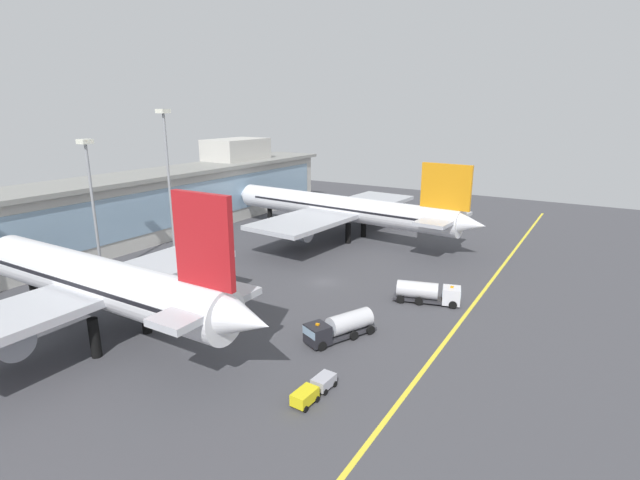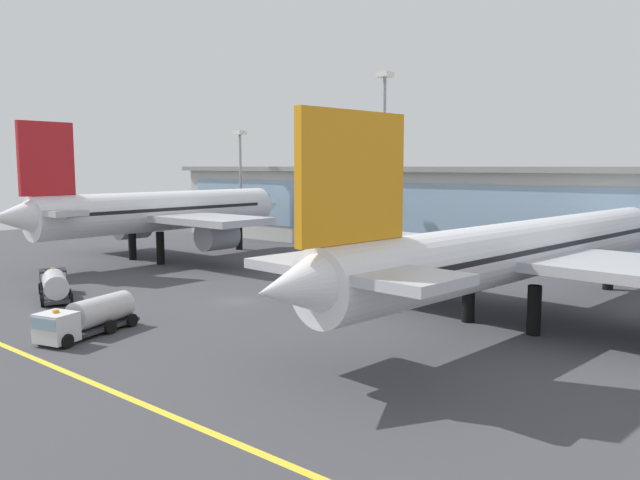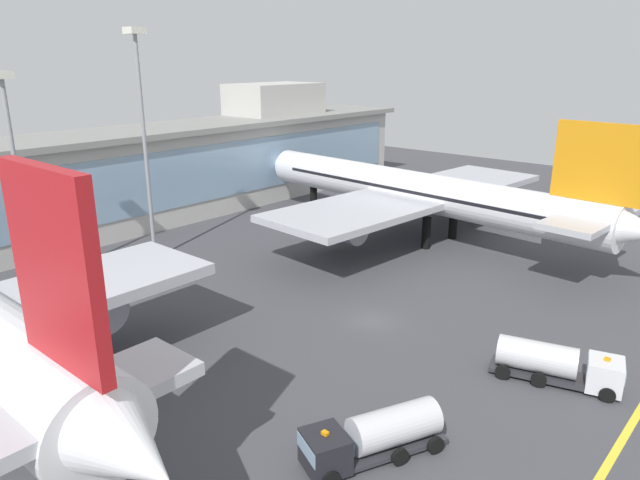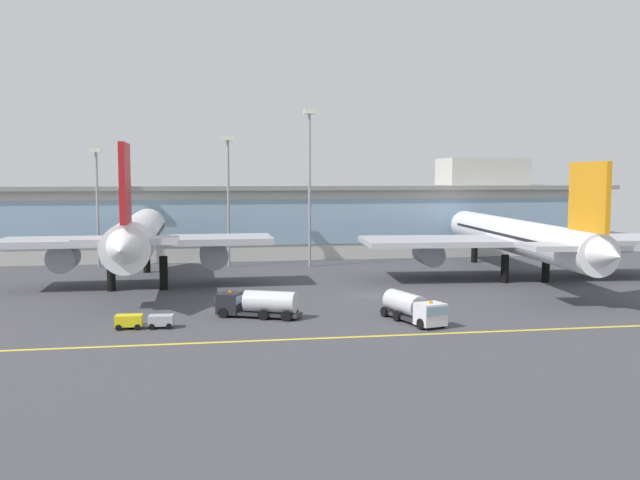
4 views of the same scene
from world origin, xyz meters
name	(u,v)px [view 2 (image 2 of 4)]	position (x,y,z in m)	size (l,w,h in m)	color
ground_plane	(238,301)	(0.00, 0.00, 0.00)	(180.00, 180.00, 0.00)	#424247
taxiway_centreline_stripe	(13,350)	(0.00, -22.00, 0.01)	(144.00, 0.50, 0.01)	yellow
terminal_building	(467,208)	(1.68, 44.63, 7.17)	(116.14, 14.00, 18.53)	beige
airliner_near_left	(162,212)	(-29.34, 12.12, 6.87)	(36.08, 47.41, 18.76)	black
airliner_near_right	(522,252)	(24.61, 10.64, 6.09)	(45.75, 59.23, 16.71)	black
fuel_tanker_truck	(54,284)	(-15.33, -11.07, 1.51)	(9.25, 5.96, 2.90)	black
baggage_tug_near	(86,317)	(0.58, -16.51, 1.51)	(5.01, 9.36, 2.90)	black
apron_light_mast_west	(384,141)	(-3.16, 29.64, 16.72)	(1.80, 1.80, 25.91)	gray
apron_light_mast_centre	(320,160)	(-16.40, 31.84, 14.34)	(1.80, 1.80, 21.61)	gray
apron_light_mast_east	(240,167)	(-37.73, 34.94, 13.21)	(1.80, 1.80, 19.62)	gray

